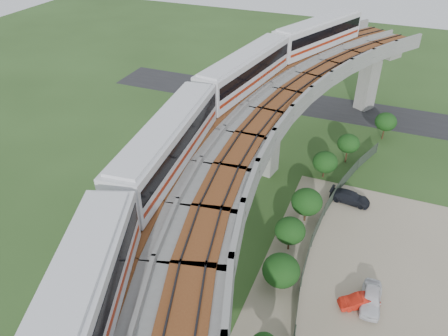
{
  "coord_description": "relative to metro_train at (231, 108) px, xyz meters",
  "views": [
    {
      "loc": [
        12.09,
        -30.13,
        28.08
      ],
      "look_at": [
        0.41,
        -1.32,
        7.5
      ],
      "focal_mm": 35.0,
      "sensor_mm": 36.0,
      "label": 1
    }
  ],
  "objects": [
    {
      "name": "tree_4",
      "position": [
        6.25,
        -1.49,
        -10.08
      ],
      "size": [
        2.75,
        2.75,
        3.4
      ],
      "color": "#382314",
      "rests_on": "ground"
    },
    {
      "name": "ground",
      "position": [
        -0.35,
        -0.45,
        -12.31
      ],
      "size": [
        160.0,
        160.0,
        0.0
      ],
      "primitive_type": "plane",
      "color": "#2B481D",
      "rests_on": "ground"
    },
    {
      "name": "asphalt_road",
      "position": [
        -0.35,
        29.55,
        -12.29
      ],
      "size": [
        60.0,
        8.0,
        0.03
      ],
      "primitive_type": "cube",
      "color": "#232326",
      "rests_on": "ground"
    },
    {
      "name": "car_white",
      "position": [
        13.86,
        -5.1,
        -11.61
      ],
      "size": [
        1.69,
        3.93,
        1.32
      ],
      "primitive_type": "imported",
      "rotation": [
        0.0,
        0.0,
        0.03
      ],
      "color": "white",
      "rests_on": "dirt_lot"
    },
    {
      "name": "fence",
      "position": [
        9.4,
        -0.45,
        -11.56
      ],
      "size": [
        3.87,
        38.73,
        1.5
      ],
      "color": "#2D382D",
      "rests_on": "ground"
    },
    {
      "name": "viaduct",
      "position": [
        3.49,
        -0.45,
        -3.26
      ],
      "size": [
        19.58,
        73.98,
        11.4
      ],
      "color": "#99968E",
      "rests_on": "ground"
    },
    {
      "name": "dirt_lot",
      "position": [
        13.65,
        -2.45,
        -12.29
      ],
      "size": [
        18.0,
        26.0,
        0.04
      ],
      "primitive_type": "cube",
      "color": "gray",
      "rests_on": "ground"
    },
    {
      "name": "car_dark",
      "position": [
        10.33,
        7.66,
        -11.67
      ],
      "size": [
        4.26,
        2.05,
        1.19
      ],
      "primitive_type": "imported",
      "rotation": [
        0.0,
        0.0,
        1.48
      ],
      "color": "black",
      "rests_on": "dirt_lot"
    },
    {
      "name": "tree_5",
      "position": [
        6.74,
        -6.05,
        -10.38
      ],
      "size": [
        3.07,
        3.07,
        3.24
      ],
      "color": "#382314",
      "rests_on": "ground"
    },
    {
      "name": "metro_train",
      "position": [
        0.0,
        0.0,
        0.0
      ],
      "size": [
        10.77,
        61.34,
        3.64
      ],
      "color": "silver",
      "rests_on": "ground"
    },
    {
      "name": "tree_0",
      "position": [
        12.24,
        22.77,
        -9.81
      ],
      "size": [
        2.7,
        2.7,
        3.65
      ],
      "color": "#382314",
      "rests_on": "ground"
    },
    {
      "name": "tree_3",
      "position": [
        6.7,
        2.97,
        -9.95
      ],
      "size": [
        3.0,
        3.0,
        3.64
      ],
      "color": "#382314",
      "rests_on": "ground"
    },
    {
      "name": "car_red",
      "position": [
        13.0,
        -5.6,
        -11.75
      ],
      "size": [
        3.27,
        2.54,
        1.04
      ],
      "primitive_type": "imported",
      "rotation": [
        0.0,
        0.0,
        -1.04
      ],
      "color": "red",
      "rests_on": "dirt_lot"
    },
    {
      "name": "tree_1",
      "position": [
        8.7,
        15.35,
        -9.74
      ],
      "size": [
        2.58,
        2.58,
        3.67
      ],
      "color": "#382314",
      "rests_on": "ground"
    },
    {
      "name": "tree_2",
      "position": [
        6.87,
        11.26,
        -10.32
      ],
      "size": [
        2.78,
        2.78,
        3.17
      ],
      "color": "#382314",
      "rests_on": "ground"
    }
  ]
}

